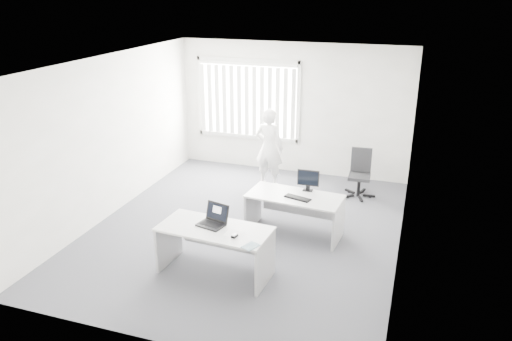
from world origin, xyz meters
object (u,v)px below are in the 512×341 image
(office_chair, at_px, (359,182))
(desk_near, at_px, (215,241))
(person, at_px, (269,148))
(desk_far, at_px, (294,206))
(laptop, at_px, (211,216))
(monitor, at_px, (308,180))

(office_chair, bearing_deg, desk_near, -116.91)
(desk_near, bearing_deg, person, 98.42)
(desk_far, height_order, person, person)
(laptop, bearing_deg, desk_far, 73.95)
(laptop, xyz_separation_m, monitor, (0.99, 1.73, 0.01))
(desk_near, bearing_deg, desk_far, 67.26)
(laptop, height_order, monitor, monitor)
(monitor, bearing_deg, office_chair, 67.50)
(monitor, bearing_deg, desk_near, -119.07)
(desk_far, xyz_separation_m, laptop, (-0.84, -1.46, 0.36))
(person, relative_size, laptop, 4.39)
(desk_near, xyz_separation_m, desk_far, (0.77, 1.51, -0.02))
(desk_near, distance_m, laptop, 0.35)
(desk_far, relative_size, laptop, 4.27)
(desk_far, relative_size, person, 0.97)
(desk_far, height_order, laptop, laptop)
(desk_far, xyz_separation_m, office_chair, (0.80, 1.97, -0.21))
(desk_near, xyz_separation_m, office_chair, (1.57, 3.48, -0.22))
(office_chair, bearing_deg, desk_far, -114.81)
(desk_near, relative_size, monitor, 4.48)
(person, height_order, laptop, person)
(monitor, bearing_deg, desk_far, -121.85)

